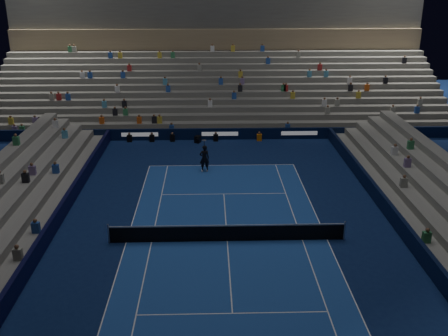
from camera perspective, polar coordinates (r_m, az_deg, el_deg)
ground at (r=28.23m, az=0.36°, el=-8.12°), size 90.00×90.00×0.00m
court_surface at (r=28.23m, az=0.36°, el=-8.11°), size 10.97×23.77×0.01m
sponsor_barrier_far at (r=45.18m, az=-0.46°, el=3.81°), size 44.00×0.25×1.00m
sponsor_barrier_east at (r=29.92m, az=19.40°, el=-6.56°), size 0.25×37.00×1.00m
sponsor_barrier_west at (r=29.33m, az=-19.09°, el=-7.09°), size 0.25×37.00×1.00m
grandstand_main at (r=53.62m, az=-0.69°, el=9.67°), size 44.00×15.20×11.20m
tennis_net at (r=27.99m, az=0.36°, el=-7.21°), size 12.90×0.10×1.10m
tennis_player at (r=37.59m, az=-2.19°, el=1.09°), size 0.81×0.62×2.01m
broadcast_camera at (r=44.40m, az=-2.94°, el=3.22°), size 0.63×0.97×0.59m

